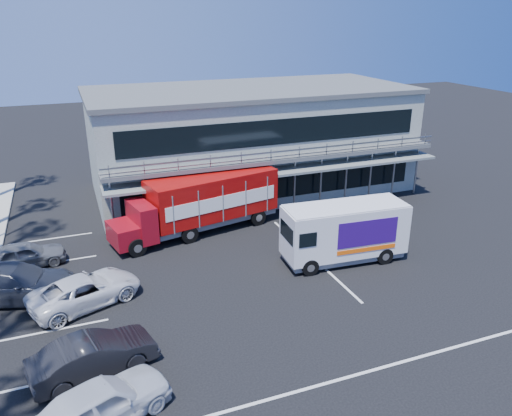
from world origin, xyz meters
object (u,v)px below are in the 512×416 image
object	(u,v)px
parked_car_b	(94,356)
red_truck	(202,202)
parked_car_a	(100,404)
white_van	(344,232)

from	to	relation	value
parked_car_b	red_truck	bearing A→B (deg)	-46.80
parked_car_a	red_truck	bearing A→B (deg)	-51.13
parked_car_b	white_van	bearing A→B (deg)	-84.53
white_van	parked_car_b	distance (m)	13.59
red_truck	parked_car_b	bearing A→B (deg)	-135.27
red_truck	parked_car_b	world-z (taller)	red_truck
white_van	parked_car_a	distance (m)	14.65
white_van	parked_car_b	bearing A→B (deg)	-156.64
white_van	parked_car_a	world-z (taller)	white_van
red_truck	white_van	distance (m)	8.59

